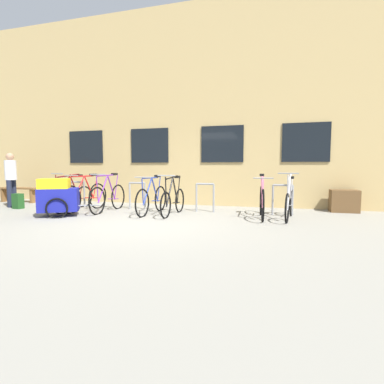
{
  "coord_description": "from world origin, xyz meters",
  "views": [
    {
      "loc": [
        2.64,
        -5.64,
        1.2
      ],
      "look_at": [
        0.67,
        1.6,
        0.56
      ],
      "focal_mm": 26.89,
      "sensor_mm": 36.0,
      "label": 1
    }
  ],
  "objects_px": {
    "bicycle_red": "(85,196)",
    "bike_trailer": "(58,196)",
    "bicycle_silver": "(290,203)",
    "backpack": "(18,201)",
    "wooden_bench": "(20,192)",
    "bicycle_pink": "(262,201)",
    "bicycle_blue": "(152,199)",
    "bicycle_maroon": "(71,196)",
    "person_by_bench": "(11,176)",
    "planter_box": "(344,201)",
    "bicycle_black": "(173,200)",
    "bicycle_purple": "(108,197)"
  },
  "relations": [
    {
      "from": "bicycle_maroon",
      "to": "bicycle_blue",
      "type": "xyz_separation_m",
      "value": [
        2.6,
        -0.17,
        0.01
      ]
    },
    {
      "from": "person_by_bench",
      "to": "bicycle_red",
      "type": "bearing_deg",
      "value": -1.15
    },
    {
      "from": "bicycle_black",
      "to": "bicycle_blue",
      "type": "height_order",
      "value": "bicycle_black"
    },
    {
      "from": "bicycle_red",
      "to": "bicycle_blue",
      "type": "xyz_separation_m",
      "value": [
        2.01,
        -0.01,
        -0.02
      ]
    },
    {
      "from": "person_by_bench",
      "to": "backpack",
      "type": "height_order",
      "value": "person_by_bench"
    },
    {
      "from": "bicycle_red",
      "to": "bicycle_purple",
      "type": "distance_m",
      "value": 0.71
    },
    {
      "from": "bicycle_maroon",
      "to": "wooden_bench",
      "type": "height_order",
      "value": "bicycle_maroon"
    },
    {
      "from": "bicycle_red",
      "to": "bicycle_maroon",
      "type": "xyz_separation_m",
      "value": [
        -0.58,
        0.16,
        -0.03
      ]
    },
    {
      "from": "person_by_bench",
      "to": "planter_box",
      "type": "height_order",
      "value": "person_by_bench"
    },
    {
      "from": "bicycle_silver",
      "to": "bicycle_pink",
      "type": "xyz_separation_m",
      "value": [
        -0.63,
        0.0,
        0.02
      ]
    },
    {
      "from": "wooden_bench",
      "to": "backpack",
      "type": "distance_m",
      "value": 1.83
    },
    {
      "from": "bicycle_silver",
      "to": "bicycle_pink",
      "type": "distance_m",
      "value": 0.63
    },
    {
      "from": "bicycle_blue",
      "to": "bike_trailer",
      "type": "relative_size",
      "value": 1.27
    },
    {
      "from": "bicycle_pink",
      "to": "wooden_bench",
      "type": "xyz_separation_m",
      "value": [
        -8.19,
        0.99,
        -0.03
      ]
    },
    {
      "from": "bicycle_blue",
      "to": "planter_box",
      "type": "xyz_separation_m",
      "value": [
        4.89,
        1.6,
        -0.09
      ]
    },
    {
      "from": "wooden_bench",
      "to": "planter_box",
      "type": "relative_size",
      "value": 2.2
    },
    {
      "from": "bicycle_silver",
      "to": "bike_trailer",
      "type": "bearing_deg",
      "value": -168.87
    },
    {
      "from": "bicycle_maroon",
      "to": "bike_trailer",
      "type": "relative_size",
      "value": 1.18
    },
    {
      "from": "bicycle_purple",
      "to": "bike_trailer",
      "type": "distance_m",
      "value": 1.27
    },
    {
      "from": "bicycle_purple",
      "to": "bike_trailer",
      "type": "bearing_deg",
      "value": -128.46
    },
    {
      "from": "backpack",
      "to": "bicycle_blue",
      "type": "bearing_deg",
      "value": 11.57
    },
    {
      "from": "bicycle_blue",
      "to": "bicycle_maroon",
      "type": "bearing_deg",
      "value": 176.16
    },
    {
      "from": "bike_trailer",
      "to": "backpack",
      "type": "bearing_deg",
      "value": 159.38
    },
    {
      "from": "bicycle_silver",
      "to": "bicycle_blue",
      "type": "distance_m",
      "value": 3.4
    },
    {
      "from": "bicycle_red",
      "to": "bicycle_silver",
      "type": "height_order",
      "value": "bicycle_silver"
    },
    {
      "from": "bicycle_red",
      "to": "bike_trailer",
      "type": "height_order",
      "value": "bicycle_red"
    },
    {
      "from": "bicycle_black",
      "to": "bicycle_blue",
      "type": "relative_size",
      "value": 0.93
    },
    {
      "from": "bicycle_pink",
      "to": "bicycle_blue",
      "type": "bearing_deg",
      "value": -177.27
    },
    {
      "from": "bicycle_maroon",
      "to": "bicycle_purple",
      "type": "relative_size",
      "value": 0.93
    },
    {
      "from": "wooden_bench",
      "to": "bike_trailer",
      "type": "bearing_deg",
      "value": -32.0
    },
    {
      "from": "bicycle_maroon",
      "to": "bike_trailer",
      "type": "xyz_separation_m",
      "value": [
        0.5,
        -1.13,
        0.11
      ]
    },
    {
      "from": "bicycle_red",
      "to": "wooden_bench",
      "type": "distance_m",
      "value": 3.58
    },
    {
      "from": "bicycle_silver",
      "to": "wooden_bench",
      "type": "xyz_separation_m",
      "value": [
        -8.82,
        1.0,
        -0.01
      ]
    },
    {
      "from": "bicycle_red",
      "to": "bicycle_purple",
      "type": "bearing_deg",
      "value": 2.23
    },
    {
      "from": "bike_trailer",
      "to": "person_by_bench",
      "type": "height_order",
      "value": "person_by_bench"
    },
    {
      "from": "bicycle_purple",
      "to": "bicycle_pink",
      "type": "xyz_separation_m",
      "value": [
        4.08,
        0.09,
        0.0
      ]
    },
    {
      "from": "bicycle_black",
      "to": "bicycle_blue",
      "type": "xyz_separation_m",
      "value": [
        -0.59,
        0.03,
        0.02
      ]
    },
    {
      "from": "bicycle_red",
      "to": "planter_box",
      "type": "distance_m",
      "value": 7.08
    },
    {
      "from": "wooden_bench",
      "to": "planter_box",
      "type": "height_order",
      "value": "planter_box"
    },
    {
      "from": "bicycle_blue",
      "to": "planter_box",
      "type": "distance_m",
      "value": 5.15
    },
    {
      "from": "bicycle_red",
      "to": "wooden_bench",
      "type": "height_order",
      "value": "bicycle_red"
    },
    {
      "from": "planter_box",
      "to": "wooden_bench",
      "type": "bearing_deg",
      "value": -177.34
    },
    {
      "from": "person_by_bench",
      "to": "bicycle_blue",
      "type": "bearing_deg",
      "value": -0.83
    },
    {
      "from": "bicycle_silver",
      "to": "bicycle_purple",
      "type": "bearing_deg",
      "value": -178.95
    },
    {
      "from": "bicycle_red",
      "to": "wooden_bench",
      "type": "xyz_separation_m",
      "value": [
        -3.4,
        1.11,
        -0.04
      ]
    },
    {
      "from": "bicycle_silver",
      "to": "backpack",
      "type": "height_order",
      "value": "bicycle_silver"
    },
    {
      "from": "bicycle_purple",
      "to": "person_by_bench",
      "type": "height_order",
      "value": "person_by_bench"
    },
    {
      "from": "bike_trailer",
      "to": "planter_box",
      "type": "height_order",
      "value": "bike_trailer"
    },
    {
      "from": "bicycle_pink",
      "to": "person_by_bench",
      "type": "distance_m",
      "value": 7.41
    },
    {
      "from": "bicycle_black",
      "to": "bicycle_purple",
      "type": "relative_size",
      "value": 0.93
    }
  ]
}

